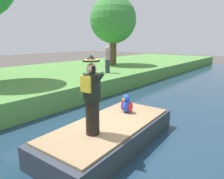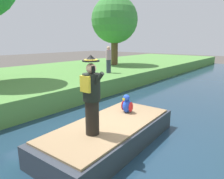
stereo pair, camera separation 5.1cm
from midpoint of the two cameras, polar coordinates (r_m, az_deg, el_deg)
ground_plane at (r=5.84m, az=-1.19°, el=-15.89°), size 80.00×80.00×0.00m
canal_water at (r=5.82m, az=-1.19°, el=-15.46°), size 6.44×48.00×0.10m
boat at (r=5.69m, az=-0.85°, el=-12.16°), size 2.05×4.30×0.61m
person_pirate at (r=4.67m, az=-5.90°, el=-1.84°), size 0.61×0.42×1.85m
parrot_plush at (r=6.28m, az=3.88°, el=-4.25°), size 0.36×0.34×0.57m
tree_broad at (r=16.91m, az=0.22°, el=18.70°), size 3.62×3.62×5.32m
person_bystander at (r=12.51m, az=-1.40°, el=8.33°), size 0.34×0.34×1.60m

